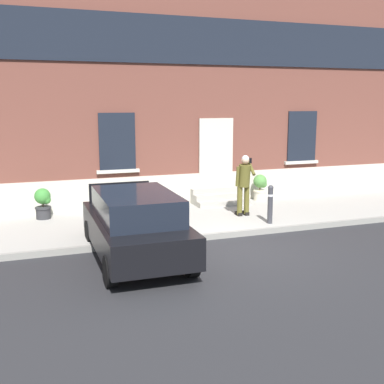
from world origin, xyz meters
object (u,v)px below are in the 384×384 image
planter_charcoal (43,203)px  planter_olive (140,197)px  person_on_phone (244,181)px  planter_cream (260,187)px  hatchback_car_black (136,224)px  bollard_near_person (270,203)px

planter_charcoal → planter_olive: 2.75m
planter_charcoal → planter_olive: (2.75, -0.06, 0.00)m
planter_olive → planter_charcoal: bearing=178.7°
person_on_phone → planter_charcoal: 5.66m
planter_charcoal → planter_cream: bearing=1.9°
person_on_phone → planter_charcoal: size_ratio=2.03×
planter_olive → hatchback_car_black: bearing=-105.1°
hatchback_car_black → planter_olive: (1.04, 3.85, -0.18)m
person_on_phone → planter_cream: (1.48, 1.81, -0.55)m
person_on_phone → planter_charcoal: bearing=150.7°
hatchback_car_black → person_on_phone: bearing=32.2°
hatchback_car_black → planter_cream: (5.17, 4.14, -0.18)m
hatchback_car_black → person_on_phone: size_ratio=2.33×
planter_charcoal → planter_cream: (6.89, 0.23, 0.00)m
bollard_near_person → planter_cream: bollard_near_person is taller
bollard_near_person → planter_charcoal: bearing=155.4°
person_on_phone → planter_cream: 2.40m
bollard_near_person → planter_olive: size_ratio=1.22×
hatchback_car_black → planter_olive: size_ratio=4.75×
planter_olive → bollard_near_person: bearing=-40.8°
planter_cream → planter_charcoal: bearing=-178.1°
bollard_near_person → planter_olive: (-2.95, 2.54, -0.11)m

